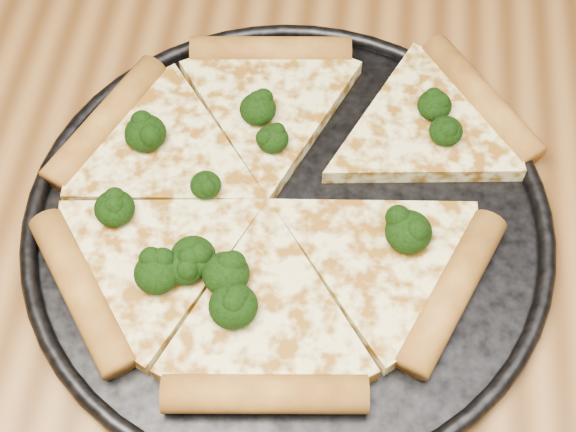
# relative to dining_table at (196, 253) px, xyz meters

# --- Properties ---
(dining_table) EXTENTS (1.20, 0.90, 0.75)m
(dining_table) POSITION_rel_dining_table_xyz_m (0.00, 0.00, 0.00)
(dining_table) COLOR brown
(dining_table) RESTS_ON ground
(pizza_pan) EXTENTS (0.41, 0.41, 0.02)m
(pizza_pan) POSITION_rel_dining_table_xyz_m (0.08, -0.02, 0.10)
(pizza_pan) COLOR black
(pizza_pan) RESTS_ON dining_table
(pizza) EXTENTS (0.40, 0.37, 0.03)m
(pizza) POSITION_rel_dining_table_xyz_m (0.07, -0.00, 0.11)
(pizza) COLOR #F7ED97
(pizza) RESTS_ON pizza_pan
(broccoli_florets) EXTENTS (0.28, 0.23, 0.03)m
(broccoli_florets) POSITION_rel_dining_table_xyz_m (0.05, -0.02, 0.12)
(broccoli_florets) COLOR black
(broccoli_florets) RESTS_ON pizza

